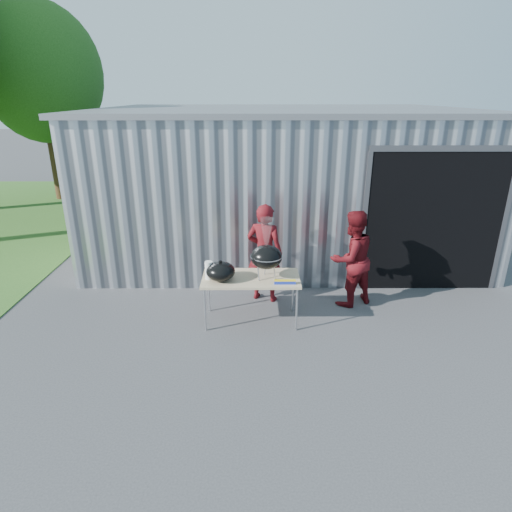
{
  "coord_description": "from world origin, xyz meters",
  "views": [
    {
      "loc": [
        0.11,
        -5.55,
        3.4
      ],
      "look_at": [
        0.15,
        0.62,
        1.05
      ],
      "focal_mm": 30.0,
      "sensor_mm": 36.0,
      "label": 1
    }
  ],
  "objects_px": {
    "kettle_grill": "(266,253)",
    "person_cook": "(265,253)",
    "person_bystander": "(351,259)",
    "folding_table": "(251,280)"
  },
  "relations": [
    {
      "from": "kettle_grill",
      "to": "person_bystander",
      "type": "height_order",
      "value": "kettle_grill"
    },
    {
      "from": "folding_table",
      "to": "person_cook",
      "type": "height_order",
      "value": "person_cook"
    },
    {
      "from": "kettle_grill",
      "to": "person_bystander",
      "type": "distance_m",
      "value": 1.6
    },
    {
      "from": "person_cook",
      "to": "person_bystander",
      "type": "bearing_deg",
      "value": -168.07
    },
    {
      "from": "kettle_grill",
      "to": "person_cook",
      "type": "relative_size",
      "value": 0.55
    },
    {
      "from": "person_cook",
      "to": "person_bystander",
      "type": "xyz_separation_m",
      "value": [
        1.45,
        -0.18,
        -0.03
      ]
    },
    {
      "from": "person_cook",
      "to": "person_bystander",
      "type": "height_order",
      "value": "person_cook"
    },
    {
      "from": "folding_table",
      "to": "person_cook",
      "type": "relative_size",
      "value": 0.87
    },
    {
      "from": "kettle_grill",
      "to": "person_bystander",
      "type": "bearing_deg",
      "value": 23.33
    },
    {
      "from": "kettle_grill",
      "to": "person_cook",
      "type": "xyz_separation_m",
      "value": [
        -0.01,
        0.8,
        -0.3
      ]
    }
  ]
}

